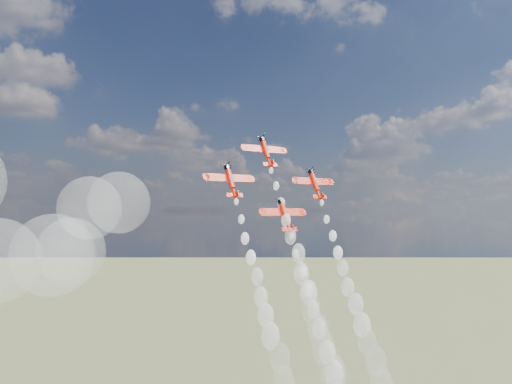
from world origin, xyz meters
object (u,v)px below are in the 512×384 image
object	(u,v)px
plane_lead	(266,151)
plane_right	(315,183)
plane_left	(231,180)
plane_slot	(285,215)

from	to	relation	value
plane_lead	plane_right	distance (m)	16.75
plane_lead	plane_left	distance (m)	16.75
plane_lead	plane_slot	size ratio (longest dim) A/B	1.00
plane_lead	plane_slot	distance (m)	19.22
plane_left	plane_slot	xyz separation A→B (m)	(13.73, -4.26, -8.61)
plane_lead	plane_right	world-z (taller)	plane_lead
plane_right	plane_left	bearing A→B (deg)	180.00
plane_lead	plane_left	xyz separation A→B (m)	(-13.73, -4.26, -8.61)
plane_right	plane_slot	distance (m)	16.75
plane_lead	plane_right	bearing A→B (deg)	-17.26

